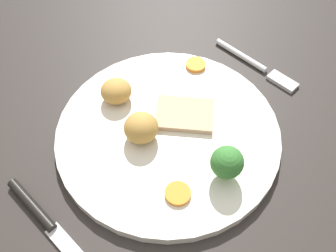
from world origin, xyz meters
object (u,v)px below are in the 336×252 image
object	(u,v)px
roast_potato_right	(141,128)
fork	(256,65)
dinner_plate	(168,134)
meat_slice_main	(185,114)
carrot_coin_front	(196,65)
knife	(48,224)
broccoli_floret	(227,163)
carrot_coin_back	(178,194)
roast_potato_left	(116,91)

from	to	relation	value
roast_potato_right	fork	bearing A→B (deg)	174.87
dinner_plate	meat_slice_main	size ratio (longest dim) A/B	3.83
meat_slice_main	carrot_coin_front	distance (cm)	9.68
fork	knife	distance (cm)	37.67
dinner_plate	broccoli_floret	xyz separation A→B (cm)	(-0.19, 9.53, 3.43)
broccoli_floret	carrot_coin_back	bearing A→B (deg)	-19.58
carrot_coin_back	broccoli_floret	xyz separation A→B (cm)	(-5.95, 2.12, 2.47)
roast_potato_left	dinner_plate	bearing A→B (deg)	97.17
fork	broccoli_floret	bearing A→B (deg)	-64.77
broccoli_floret	fork	size ratio (longest dim) A/B	0.32
meat_slice_main	roast_potato_left	xyz separation A→B (cm)	(4.45, -8.79, 1.18)
roast_potato_right	fork	world-z (taller)	roast_potato_right
dinner_plate	roast_potato_right	xyz separation A→B (cm)	(3.18, -1.75, 2.59)
roast_potato_left	roast_potato_right	world-z (taller)	roast_potato_right
roast_potato_left	carrot_coin_front	bearing A→B (deg)	164.72
meat_slice_main	knife	distance (cm)	22.01
fork	knife	bearing A→B (deg)	-92.62
roast_potato_right	carrot_coin_front	world-z (taller)	roast_potato_right
carrot_coin_front	knife	world-z (taller)	carrot_coin_front
dinner_plate	carrot_coin_front	world-z (taller)	carrot_coin_front
carrot_coin_front	fork	xyz separation A→B (cm)	(-7.64, 5.79, -1.30)
meat_slice_main	carrot_coin_front	xyz separation A→B (cm)	(-8.05, -5.37, -0.11)
carrot_coin_front	roast_potato_left	bearing A→B (deg)	-15.28
dinner_plate	roast_potato_right	bearing A→B (deg)	-28.81
roast_potato_right	broccoli_floret	xyz separation A→B (cm)	(-3.37, 11.28, 0.84)
meat_slice_main	knife	xyz separation A→B (cm)	(21.96, -0.63, -1.35)
meat_slice_main	knife	bearing A→B (deg)	-1.64
roast_potato_right	fork	xyz separation A→B (cm)	(-22.19, 1.99, -2.91)
knife	meat_slice_main	bearing A→B (deg)	87.82
carrot_coin_back	fork	bearing A→B (deg)	-163.86
carrot_coin_front	meat_slice_main	bearing A→B (deg)	33.70
roast_potato_left	broccoli_floret	size ratio (longest dim) A/B	0.89
carrot_coin_back	knife	bearing A→B (deg)	-32.55
roast_potato_right	broccoli_floret	bearing A→B (deg)	106.61
meat_slice_main	broccoli_floret	xyz separation A→B (cm)	(3.13, 9.71, 2.33)
meat_slice_main	knife	world-z (taller)	meat_slice_main
carrot_coin_front	broccoli_floret	xyz separation A→B (cm)	(11.19, 15.08, 2.44)
broccoli_floret	roast_potato_right	bearing A→B (deg)	-73.39
roast_potato_left	broccoli_floret	bearing A→B (deg)	94.07
carrot_coin_front	fork	world-z (taller)	carrot_coin_front
broccoli_floret	fork	distance (cm)	21.33
roast_potato_left	carrot_coin_back	world-z (taller)	roast_potato_left
roast_potato_right	carrot_coin_back	size ratio (longest dim) A/B	1.43
dinner_plate	carrot_coin_back	world-z (taller)	carrot_coin_back
roast_potato_left	carrot_coin_back	bearing A→B (deg)	74.20
carrot_coin_back	carrot_coin_front	bearing A→B (deg)	-142.90
knife	fork	bearing A→B (deg)	87.87
roast_potato_left	carrot_coin_front	xyz separation A→B (cm)	(-12.50, 3.42, -1.29)
knife	carrot_coin_back	bearing A→B (deg)	56.92
roast_potato_right	broccoli_floret	distance (cm)	11.80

